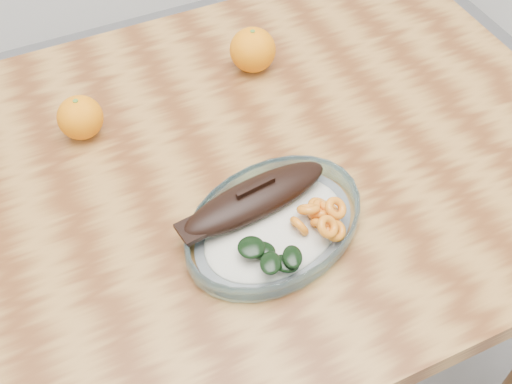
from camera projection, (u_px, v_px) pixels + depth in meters
ground at (228, 379)px, 1.54m from camera, size 3.00×3.00×0.00m
dining_table at (214, 211)px, 1.04m from camera, size 1.20×0.80×0.75m
plated_meal at (274, 222)px, 0.88m from camera, size 0.61×0.61×0.08m
orange_left at (80, 118)px, 0.99m from camera, size 0.07×0.07×0.07m
orange_right at (253, 50)px, 1.09m from camera, size 0.08×0.08×0.08m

